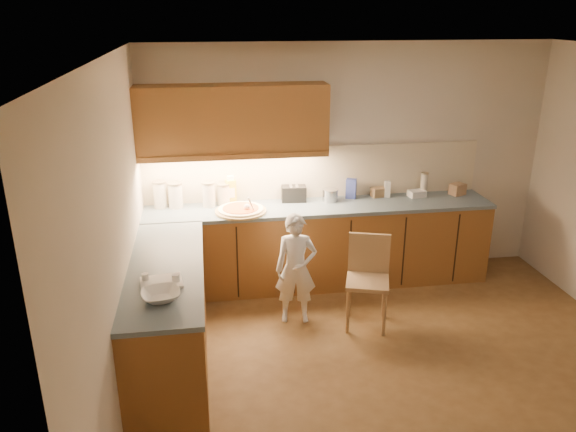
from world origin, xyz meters
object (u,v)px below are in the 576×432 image
(oil_jug, at_px, (231,191))
(toaster, at_px, (294,194))
(pizza_on_board, at_px, (241,210))
(wooden_chair, at_px, (368,274))
(child, at_px, (296,269))

(oil_jug, relative_size, toaster, 1.13)
(pizza_on_board, bearing_deg, wooden_chair, -35.29)
(wooden_chair, bearing_deg, child, -174.16)
(pizza_on_board, height_order, wooden_chair, pizza_on_board)
(wooden_chair, bearing_deg, pizza_on_board, 162.28)
(pizza_on_board, height_order, child, pizza_on_board)
(toaster, bearing_deg, oil_jug, -176.75)
(pizza_on_board, relative_size, child, 0.48)
(child, bearing_deg, wooden_chair, -5.05)
(child, height_order, wooden_chair, child)
(toaster, bearing_deg, wooden_chair, -58.62)
(oil_jug, bearing_deg, wooden_chair, -41.87)
(child, distance_m, wooden_chair, 0.69)
(child, relative_size, wooden_chair, 1.24)
(wooden_chair, bearing_deg, oil_jug, 155.70)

